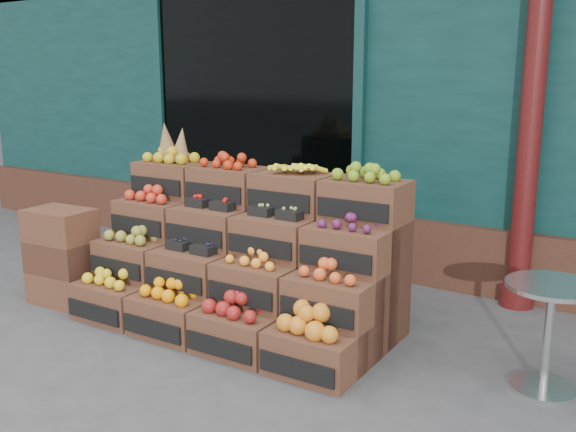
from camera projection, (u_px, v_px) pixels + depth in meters
The scene contains 6 objects.
ground at pixel (257, 362), 4.32m from camera, with size 60.00×60.00×0.00m, color #454547.
shop_facade at pixel (493, 31), 7.98m from camera, with size 12.00×6.24×4.80m.
crate_display at pixel (242, 265), 4.92m from camera, with size 2.41×1.20×1.49m.
spare_crates at pixel (62, 256), 5.35m from camera, with size 0.56×0.41×0.80m.
bistro_table at pixel (549, 325), 3.84m from camera, with size 0.55×0.55×0.69m.
shopkeeper at pixel (263, 147), 7.48m from camera, with size 0.77×0.50×2.10m, color #164D1F.
Camera 1 is at (2.34, -3.24, 1.91)m, focal length 40.00 mm.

